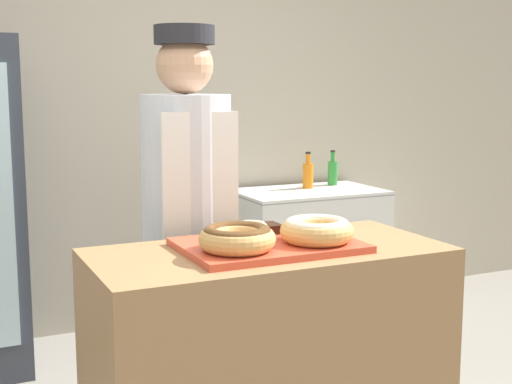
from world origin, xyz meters
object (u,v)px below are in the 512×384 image
serving_tray (269,245)px  baker_person (188,230)px  bottle_green (333,172)px  brownie_back_left (237,231)px  chest_freezer (308,254)px  donut_mini_center (252,228)px  bottle_orange (308,174)px  brownie_back_right (266,228)px  donut_light_glaze (317,229)px  donut_chocolate_glaze (237,237)px

serving_tray → baker_person: bearing=100.4°
serving_tray → bottle_green: bottle_green is taller
brownie_back_left → chest_freezer: 2.10m
donut_mini_center → bottle_orange: bearing=55.4°
brownie_back_right → bottle_orange: bearing=56.7°
baker_person → donut_light_glaze: bearing=-68.1°
donut_mini_center → chest_freezer: donut_mini_center is taller
serving_tray → baker_person: (-0.10, 0.54, -0.04)m
chest_freezer → bottle_orange: 0.51m
donut_light_glaze → brownie_back_right: (-0.09, 0.21, -0.03)m
serving_tray → chest_freezer: bearing=57.1°
brownie_back_right → chest_freezer: 2.04m
serving_tray → donut_chocolate_glaze: 0.17m
donut_chocolate_glaze → brownie_back_left: donut_chocolate_glaze is taller
serving_tray → donut_light_glaze: 0.17m
chest_freezer → bottle_green: bearing=28.5°
donut_mini_center → baker_person: (-0.10, 0.40, -0.07)m
serving_tray → bottle_orange: size_ratio=2.51×
brownie_back_left → bottle_orange: (1.24, 1.71, -0.06)m
donut_light_glaze → donut_chocolate_glaze: bearing=180.0°
bottle_orange → bottle_green: bottle_orange is taller
donut_chocolate_glaze → brownie_back_right: (0.20, 0.21, -0.03)m
donut_chocolate_glaze → donut_mini_center: bearing=54.8°
serving_tray → bottle_green: 2.37m
bottle_orange → bottle_green: (0.22, 0.06, -0.00)m
donut_mini_center → baker_person: 0.42m
brownie_back_right → baker_person: baker_person is taller
baker_person → bottle_green: 2.03m
baker_person → donut_mini_center: bearing=-76.2°
donut_mini_center → chest_freezer: size_ratio=0.13×
baker_person → bottle_green: size_ratio=7.44×
donut_chocolate_glaze → baker_person: bearing=85.5°
donut_light_glaze → bottle_green: (1.25, 1.98, -0.09)m
donut_light_glaze → bottle_orange: (1.04, 1.92, -0.09)m
donut_light_glaze → bottle_orange: size_ratio=1.07×
donut_chocolate_glaze → bottle_orange: (1.33, 1.92, -0.09)m
serving_tray → bottle_green: size_ratio=2.55×
brownie_back_left → chest_freezer: size_ratio=0.10×
donut_mini_center → brownie_back_right: 0.06m
donut_chocolate_glaze → donut_light_glaze: bearing=0.0°
serving_tray → bottle_orange: (1.18, 1.85, -0.03)m
donut_light_glaze → bottle_green: 2.34m
serving_tray → donut_mini_center: donut_mini_center is taller
serving_tray → donut_mini_center: bearing=90.0°
donut_light_glaze → brownie_back_left: bearing=134.6°
bottle_orange → donut_chocolate_glaze: bearing=-124.7°
serving_tray → chest_freezer: (1.14, 1.77, -0.53)m
donut_mini_center → brownie_back_right: (0.06, 0.00, -0.01)m
donut_light_glaze → brownie_back_right: donut_light_glaze is taller
brownie_back_left → bottle_orange: 2.11m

